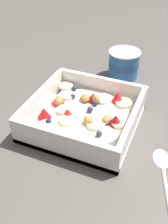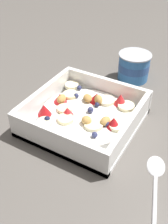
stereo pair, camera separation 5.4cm
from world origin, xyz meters
The scene contains 4 objects.
ground_plane centered at (0.00, 0.00, 0.00)m, with size 2.40×2.40×0.00m, color #56514C.
fruit_bowl centered at (0.00, -0.01, 0.02)m, with size 0.21×0.21×0.06m.
spoon centered at (0.17, -0.07, 0.00)m, with size 0.07×0.17×0.01m.
yogurt_cup centered at (0.02, 0.21, 0.04)m, with size 0.08×0.08×0.07m.
Camera 2 is at (0.21, -0.38, 0.36)m, focal length 43.07 mm.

